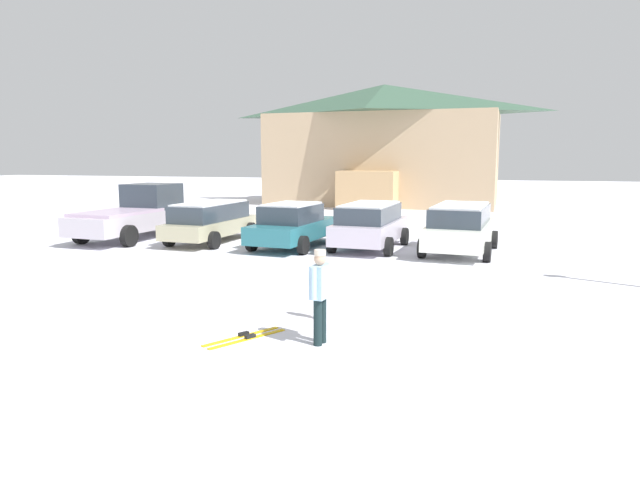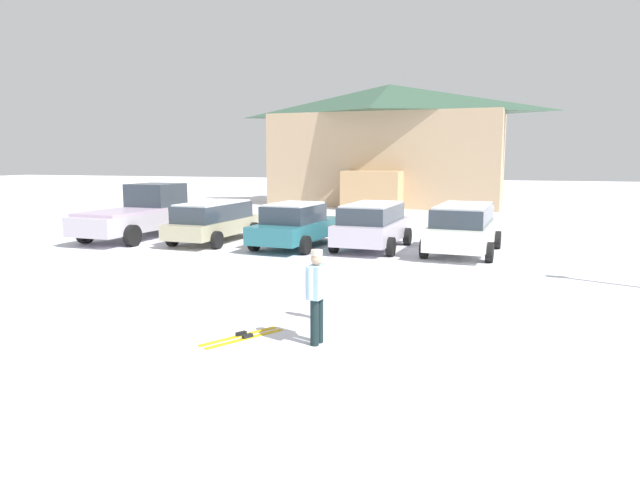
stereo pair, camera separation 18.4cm
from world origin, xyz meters
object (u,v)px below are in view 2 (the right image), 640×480
Objects in this scene: skier_child_in_orange_jacket at (318,292)px; pair_of_skis at (243,337)px; parked_silver_wagon at (372,224)px; parked_beige_suv at (214,220)px; skier_adult_in_blue_parka at (317,291)px; parked_teal_hatchback at (296,225)px; pickup_truck at (143,213)px; ski_lodge at (388,144)px; parked_white_suv at (463,227)px.

skier_child_in_orange_jacket is 1.89m from pair_of_skis.
parked_beige_suv is at bearing -178.10° from parked_silver_wagon.
pair_of_skis is at bearing -176.36° from skier_adult_in_blue_parka.
pair_of_skis is (2.67, -10.18, -0.80)m from parked_teal_hatchback.
ski_lodge is at bearing 72.12° from pickup_truck.
ski_lodge reaches higher than pickup_truck.
parked_white_suv reaches higher than skier_child_in_orange_jacket.
parked_teal_hatchback is at bearing -170.87° from parked_silver_wagon.
parked_white_suv is 12.60m from pickup_truck.
ski_lodge is 20.21m from parked_teal_hatchback.
pickup_truck is at bearing 179.89° from parked_white_suv.
parked_beige_suv reaches higher than skier_child_in_orange_jacket.
pickup_truck is 6.13× the size of skier_child_in_orange_jacket.
parked_beige_suv is 1.01× the size of parked_white_suv.
parked_beige_suv is at bearing 176.08° from parked_teal_hatchback.
skier_child_in_orange_jacket is at bearing 106.86° from skier_adult_in_blue_parka.
pickup_truck is at bearing 138.74° from skier_child_in_orange_jacket.
skier_adult_in_blue_parka is 1.07× the size of pair_of_skis.
skier_adult_in_blue_parka is at bearing 3.64° from pair_of_skis.
ski_lodge reaches higher than pair_of_skis.
parked_silver_wagon is at bearing 89.72° from pair_of_skis.
parked_white_suv is at bearing 4.24° from parked_teal_hatchback.
skier_child_in_orange_jacket is at bearing -103.88° from parked_white_suv.
parked_silver_wagon is at bearing 179.92° from parked_white_suv.
ski_lodge reaches higher than skier_child_in_orange_jacket.
parked_teal_hatchback is at bearing -175.76° from parked_white_suv.
pair_of_skis is (-3.18, -10.61, -0.88)m from parked_white_suv.
parked_beige_suv is 1.03× the size of parked_teal_hatchback.
parked_beige_suv is 3.08× the size of pair_of_skis.
parked_silver_wagon is 3.13m from parked_white_suv.
skier_adult_in_blue_parka reaches higher than parked_beige_suv.
parked_white_suv is at bearing -0.08° from parked_silver_wagon.
ski_lodge reaches higher than parked_white_suv.
parked_teal_hatchback is (3.41, -0.23, -0.03)m from parked_beige_suv.
parked_silver_wagon reaches higher than parked_teal_hatchback.
skier_child_in_orange_jacket is at bearing 58.61° from pair_of_skis.
parked_silver_wagon is 9.47m from pickup_truck.
ski_lodge is 20.70m from pickup_truck.
ski_lodge is 29.07m from skier_child_in_orange_jacket.
parked_white_suv reaches higher than parked_beige_suv.
ski_lodge is 3.39× the size of parked_teal_hatchback.
pickup_truck is (-6.75, 0.46, 0.18)m from parked_teal_hatchback.
parked_white_suv is (9.26, 0.20, 0.05)m from parked_beige_suv.
parked_teal_hatchback is 4.74× the size of skier_child_in_orange_jacket.
parked_teal_hatchback is (0.46, -19.93, -3.29)m from ski_lodge.
skier_child_in_orange_jacket is at bearing -51.61° from parked_beige_suv.
parked_teal_hatchback is 6.76m from pickup_truck.
ski_lodge is 10.18× the size of pair_of_skis.
skier_child_in_orange_jacket is (-0.44, 1.46, -0.38)m from skier_adult_in_blue_parka.
parked_silver_wagon reaches higher than pair_of_skis.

